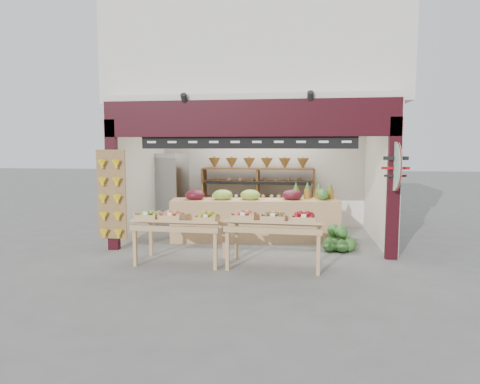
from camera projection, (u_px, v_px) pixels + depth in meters
name	position (u px, v px, depth m)	size (l,w,h in m)	color
ground	(252.00, 242.00, 9.48)	(60.00, 60.00, 0.00)	#63635E
shop_structure	(260.00, 74.00, 10.66)	(6.36, 5.12, 5.40)	silver
banana_board	(111.00, 196.00, 8.59)	(0.60, 0.15, 1.80)	#997445
gift_sign	(395.00, 166.00, 7.78)	(0.04, 0.93, 0.92)	#A6D1B9
back_shelving	(258.00, 183.00, 11.19)	(2.94, 0.48, 1.82)	brown
refrigerator	(170.00, 190.00, 11.39)	(0.76, 0.76, 1.94)	#B6B9BE
cardboard_stack	(198.00, 226.00, 10.07)	(1.03, 0.85, 0.65)	beige
mid_counter	(254.00, 218.00, 9.61)	(3.79, 1.20, 1.16)	tan
display_table_left	(176.00, 220.00, 7.80)	(1.59, 0.91, 1.01)	tan
display_table_right	(275.00, 220.00, 7.49)	(1.69, 0.99, 1.05)	tan
watermelon_pile	(339.00, 241.00, 8.74)	(0.71, 0.66, 0.50)	#1B4C19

